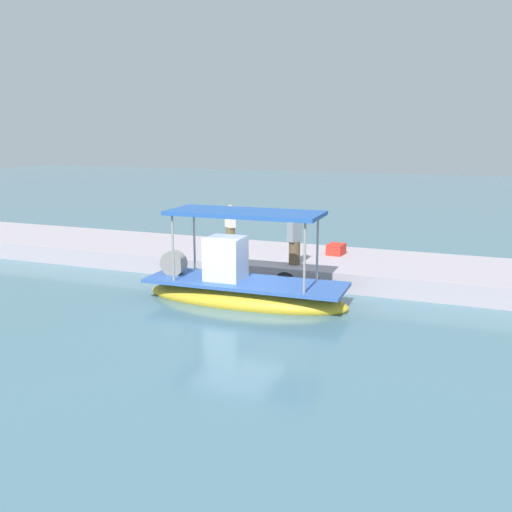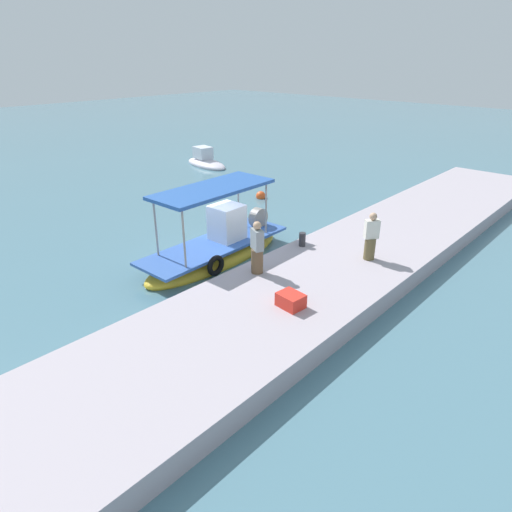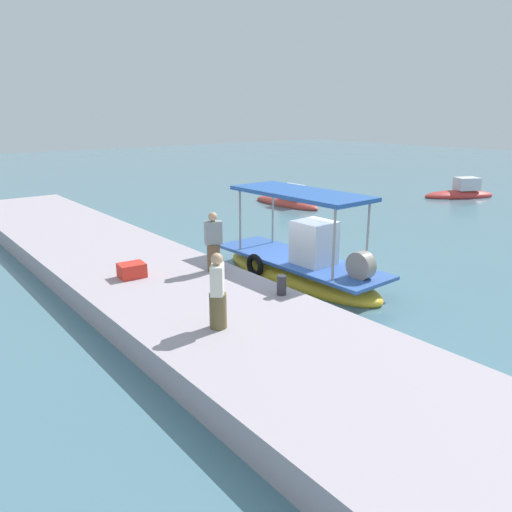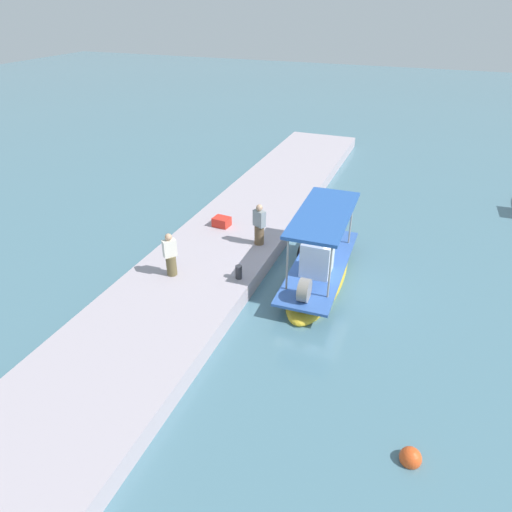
{
  "view_description": "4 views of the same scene",
  "coord_description": "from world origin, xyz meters",
  "px_view_note": "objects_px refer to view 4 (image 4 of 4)",
  "views": [
    {
      "loc": [
        -6.68,
        15.33,
        4.99
      ],
      "look_at": [
        0.26,
        -2.26,
        0.93
      ],
      "focal_mm": 39.86,
      "sensor_mm": 36.0,
      "label": 1
    },
    {
      "loc": [
        -10.38,
        -11.29,
        7.03
      ],
      "look_at": [
        -0.58,
        -2.29,
        0.96
      ],
      "focal_mm": 31.26,
      "sensor_mm": 36.0,
      "label": 2
    },
    {
      "loc": [
        10.35,
        -10.13,
        5.04
      ],
      "look_at": [
        -0.25,
        -1.72,
        1.07
      ],
      "focal_mm": 34.34,
      "sensor_mm": 36.0,
      "label": 3
    },
    {
      "loc": [
        14.35,
        3.12,
        9.54
      ],
      "look_at": [
        0.21,
        -2.38,
        0.77
      ],
      "focal_mm": 32.16,
      "sensor_mm": 36.0,
      "label": 4
    }
  ],
  "objects_px": {
    "marker_buoy": "(410,458)",
    "fisherman_near_bollard": "(259,226)",
    "fisherman_by_crate": "(170,256)",
    "cargo_crate": "(222,222)",
    "main_fishing_boat": "(319,269)",
    "mooring_bollard": "(239,272)"
  },
  "relations": [
    {
      "from": "main_fishing_boat",
      "to": "marker_buoy",
      "type": "xyz_separation_m",
      "value": [
        6.82,
        3.98,
        -0.36
      ]
    },
    {
      "from": "mooring_bollard",
      "to": "cargo_crate",
      "type": "xyz_separation_m",
      "value": [
        -3.62,
        -2.35,
        -0.06
      ]
    },
    {
      "from": "fisherman_near_bollard",
      "to": "marker_buoy",
      "type": "xyz_separation_m",
      "value": [
        7.6,
        6.68,
        -1.32
      ]
    },
    {
      "from": "marker_buoy",
      "to": "main_fishing_boat",
      "type": "bearing_deg",
      "value": -149.75
    },
    {
      "from": "main_fishing_boat",
      "to": "mooring_bollard",
      "type": "bearing_deg",
      "value": -52.37
    },
    {
      "from": "main_fishing_boat",
      "to": "fisherman_by_crate",
      "type": "bearing_deg",
      "value": -62.19
    },
    {
      "from": "fisherman_near_bollard",
      "to": "marker_buoy",
      "type": "relative_size",
      "value": 3.31
    },
    {
      "from": "cargo_crate",
      "to": "marker_buoy",
      "type": "height_order",
      "value": "cargo_crate"
    },
    {
      "from": "mooring_bollard",
      "to": "fisherman_near_bollard",
      "type": "bearing_deg",
      "value": -174.87
    },
    {
      "from": "main_fishing_boat",
      "to": "cargo_crate",
      "type": "bearing_deg",
      "value": -109.63
    },
    {
      "from": "main_fishing_boat",
      "to": "mooring_bollard",
      "type": "relative_size",
      "value": 12.67
    },
    {
      "from": "mooring_bollard",
      "to": "fisherman_by_crate",
      "type": "bearing_deg",
      "value": -74.79
    },
    {
      "from": "fisherman_by_crate",
      "to": "cargo_crate",
      "type": "xyz_separation_m",
      "value": [
        -4.26,
        -0.0,
        -0.55
      ]
    },
    {
      "from": "fisherman_near_bollard",
      "to": "mooring_bollard",
      "type": "relative_size",
      "value": 3.41
    },
    {
      "from": "main_fishing_boat",
      "to": "fisherman_near_bollard",
      "type": "bearing_deg",
      "value": -106.11
    },
    {
      "from": "fisherman_by_crate",
      "to": "cargo_crate",
      "type": "height_order",
      "value": "fisherman_by_crate"
    },
    {
      "from": "mooring_bollard",
      "to": "cargo_crate",
      "type": "relative_size",
      "value": 0.72
    },
    {
      "from": "main_fishing_boat",
      "to": "cargo_crate",
      "type": "distance_m",
      "value": 5.13
    },
    {
      "from": "main_fishing_boat",
      "to": "mooring_bollard",
      "type": "distance_m",
      "value": 3.14
    },
    {
      "from": "mooring_bollard",
      "to": "marker_buoy",
      "type": "xyz_separation_m",
      "value": [
        4.91,
        6.44,
        -0.79
      ]
    },
    {
      "from": "fisherman_near_bollard",
      "to": "fisherman_by_crate",
      "type": "height_order",
      "value": "fisherman_near_bollard"
    },
    {
      "from": "marker_buoy",
      "to": "fisherman_near_bollard",
      "type": "bearing_deg",
      "value": -138.67
    }
  ]
}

